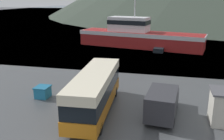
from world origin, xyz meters
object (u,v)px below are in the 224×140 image
delivery_van (163,102)px  storage_bin (43,92)px  fishing_boat (138,36)px  tour_bus (95,90)px  small_boat (161,47)px

delivery_van → storage_bin: (-11.26, 1.38, -0.67)m
fishing_boat → storage_bin: fishing_boat is taller
tour_bus → storage_bin: size_ratio=7.16×
tour_bus → fishing_boat: 29.07m
delivery_van → small_boat: bearing=97.7°
delivery_van → tour_bus: bearing=-170.6°
delivery_van → storage_bin: bearing=178.1°
tour_bus → storage_bin: tour_bus is taller
tour_bus → storage_bin: (-5.77, 1.79, -1.34)m
storage_bin → small_boat: storage_bin is taller
fishing_boat → storage_bin: 27.89m
fishing_boat → delivery_van: bearing=22.6°
storage_bin → tour_bus: bearing=-17.2°
storage_bin → small_boat: size_ratio=0.20×
tour_bus → delivery_van: tour_bus is taller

